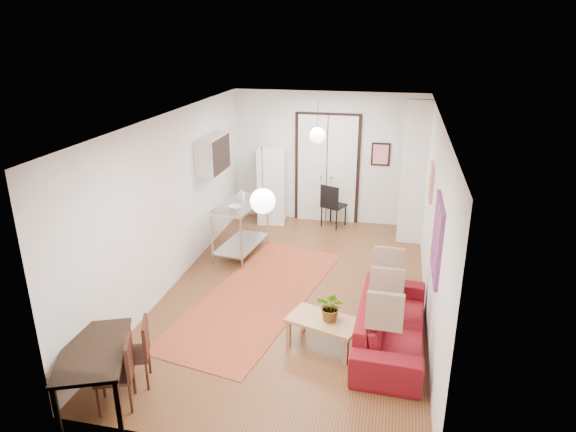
% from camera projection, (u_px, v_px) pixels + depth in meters
% --- Properties ---
extents(floor, '(7.00, 7.00, 0.00)m').
position_uv_depth(floor, '(296.00, 291.00, 8.61)').
color(floor, brown).
rests_on(floor, ground).
extents(ceiling, '(4.20, 7.00, 0.02)m').
position_uv_depth(ceiling, '(297.00, 118.00, 7.61)').
color(ceiling, silver).
rests_on(ceiling, wall_back).
extents(wall_back, '(4.20, 0.02, 2.90)m').
position_uv_depth(wall_back, '(328.00, 158.00, 11.32)').
color(wall_back, white).
rests_on(wall_back, floor).
extents(wall_front, '(4.20, 0.02, 2.90)m').
position_uv_depth(wall_front, '(224.00, 329.00, 4.90)').
color(wall_front, white).
rests_on(wall_front, floor).
extents(wall_left, '(0.02, 7.00, 2.90)m').
position_uv_depth(wall_left, '(173.00, 201.00, 8.53)').
color(wall_left, white).
rests_on(wall_left, floor).
extents(wall_right, '(0.02, 7.00, 2.90)m').
position_uv_depth(wall_right, '(433.00, 220.00, 7.69)').
color(wall_right, white).
rests_on(wall_right, floor).
extents(double_doors, '(1.44, 0.06, 2.50)m').
position_uv_depth(double_doors, '(327.00, 170.00, 11.36)').
color(double_doors, white).
rests_on(double_doors, wall_back).
extents(stub_partition, '(0.50, 0.10, 2.90)m').
position_uv_depth(stub_partition, '(414.00, 174.00, 10.08)').
color(stub_partition, white).
rests_on(stub_partition, floor).
extents(wall_cabinet, '(0.35, 1.00, 0.70)m').
position_uv_depth(wall_cabinet, '(213.00, 154.00, 9.71)').
color(wall_cabinet, silver).
rests_on(wall_cabinet, wall_left).
extents(painting_popart, '(0.05, 1.00, 1.00)m').
position_uv_depth(painting_popart, '(437.00, 239.00, 6.48)').
color(painting_popart, red).
rests_on(painting_popart, wall_right).
extents(painting_abstract, '(0.05, 0.50, 0.60)m').
position_uv_depth(painting_abstract, '(431.00, 182.00, 8.31)').
color(painting_abstract, beige).
rests_on(painting_abstract, wall_right).
extents(poster_back, '(0.40, 0.03, 0.50)m').
position_uv_depth(poster_back, '(381.00, 154.00, 11.01)').
color(poster_back, red).
rests_on(poster_back, wall_back).
extents(print_left, '(0.03, 0.44, 0.54)m').
position_uv_depth(print_left, '(214.00, 146.00, 10.18)').
color(print_left, olive).
rests_on(print_left, wall_left).
extents(pendant_back, '(0.30, 0.30, 0.80)m').
position_uv_depth(pendant_back, '(317.00, 135.00, 9.67)').
color(pendant_back, white).
rests_on(pendant_back, ceiling).
extents(pendant_front, '(0.30, 0.30, 0.80)m').
position_uv_depth(pendant_front, '(263.00, 201.00, 6.00)').
color(pendant_front, white).
rests_on(pendant_front, ceiling).
extents(kilim_rug, '(2.30, 4.36, 0.01)m').
position_uv_depth(kilim_rug, '(258.00, 296.00, 8.45)').
color(kilim_rug, '#A64629').
rests_on(kilim_rug, floor).
extents(sofa, '(2.29, 0.96, 0.66)m').
position_uv_depth(sofa, '(391.00, 323.00, 7.06)').
color(sofa, maroon).
rests_on(sofa, floor).
extents(coffee_table, '(1.08, 0.80, 0.43)m').
position_uv_depth(coffee_table, '(324.00, 323.00, 6.99)').
color(coffee_table, tan).
rests_on(coffee_table, floor).
extents(potted_plant, '(0.46, 0.42, 0.42)m').
position_uv_depth(potted_plant, '(332.00, 307.00, 6.88)').
color(potted_plant, '#2D5E2A').
rests_on(potted_plant, coffee_table).
extents(kitchen_counter, '(0.84, 1.42, 1.03)m').
position_uv_depth(kitchen_counter, '(241.00, 220.00, 9.81)').
color(kitchen_counter, silver).
rests_on(kitchen_counter, floor).
extents(bowl, '(0.27, 0.27, 0.06)m').
position_uv_depth(bowl, '(235.00, 207.00, 9.41)').
color(bowl, white).
rests_on(bowl, kitchen_counter).
extents(soap_bottle, '(0.11, 0.11, 0.21)m').
position_uv_depth(soap_bottle, '(241.00, 194.00, 9.90)').
color(soap_bottle, '#509BAD').
rests_on(soap_bottle, kitchen_counter).
extents(fridge, '(0.68, 0.68, 1.69)m').
position_uv_depth(fridge, '(272.00, 185.00, 11.44)').
color(fridge, white).
rests_on(fridge, floor).
extents(dining_table, '(1.14, 1.43, 0.69)m').
position_uv_depth(dining_table, '(94.00, 355.00, 5.91)').
color(dining_table, black).
rests_on(dining_table, floor).
extents(dining_chair_near, '(0.53, 0.64, 0.86)m').
position_uv_depth(dining_chair_near, '(134.00, 345.00, 6.29)').
color(dining_chair_near, '#331910').
rests_on(dining_chair_near, floor).
extents(dining_chair_far, '(0.53, 0.64, 0.86)m').
position_uv_depth(dining_chair_far, '(117.00, 365.00, 5.93)').
color(dining_chair_far, '#331910').
rests_on(dining_chair_far, floor).
extents(black_side_chair, '(0.58, 0.60, 0.97)m').
position_uv_depth(black_side_chair, '(335.00, 200.00, 11.35)').
color(black_side_chair, black).
rests_on(black_side_chair, floor).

